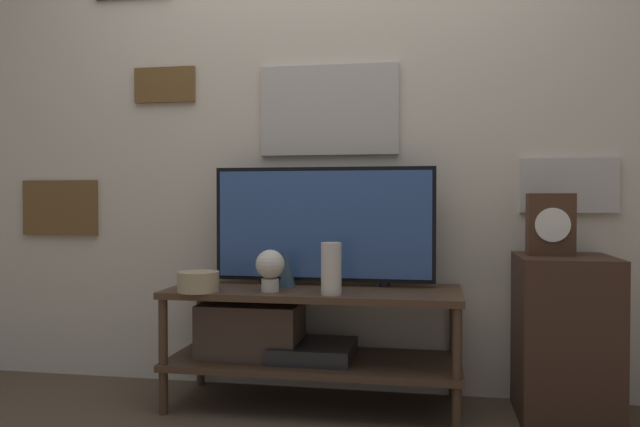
{
  "coord_description": "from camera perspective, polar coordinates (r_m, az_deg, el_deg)",
  "views": [
    {
      "loc": [
        0.53,
        -2.47,
        0.94
      ],
      "look_at": [
        0.03,
        0.29,
        0.88
      ],
      "focal_mm": 35.0,
      "sensor_mm": 36.0,
      "label": 1
    }
  ],
  "objects": [
    {
      "name": "mantel_clock",
      "position": [
        2.86,
        20.33,
        -0.94
      ],
      "size": [
        0.19,
        0.11,
        0.27
      ],
      "color": "#422819",
      "rests_on": "side_table"
    },
    {
      "name": "vase_slim_bronze",
      "position": [
        2.87,
        -3.03,
        -4.99
      ],
      "size": [
        0.08,
        0.08,
        0.18
      ],
      "color": "#2D4251",
      "rests_on": "media_console"
    },
    {
      "name": "side_table",
      "position": [
        2.91,
        21.46,
        -10.52
      ],
      "size": [
        0.39,
        0.45,
        0.7
      ],
      "color": "#382319",
      "rests_on": "ground_plane"
    },
    {
      "name": "wall_back",
      "position": [
        3.14,
        0.43,
        8.9
      ],
      "size": [
        6.4,
        0.08,
        2.7
      ],
      "color": "beige",
      "rests_on": "ground_plane"
    },
    {
      "name": "vase_wide_bowl",
      "position": [
        2.79,
        -11.07,
        -6.14
      ],
      "size": [
        0.18,
        0.18,
        0.09
      ],
      "color": "tan",
      "rests_on": "media_console"
    },
    {
      "name": "decorative_bust",
      "position": [
        2.74,
        -4.58,
        -4.91
      ],
      "size": [
        0.13,
        0.13,
        0.18
      ],
      "color": "beige",
      "rests_on": "media_console"
    },
    {
      "name": "media_console",
      "position": [
        2.9,
        -2.75,
        -10.68
      ],
      "size": [
        1.32,
        0.5,
        0.54
      ],
      "color": "#422D1E",
      "rests_on": "ground_plane"
    },
    {
      "name": "television",
      "position": [
        2.92,
        0.32,
        -1.01
      ],
      "size": [
        1.04,
        0.05,
        0.56
      ],
      "color": "black",
      "rests_on": "media_console"
    },
    {
      "name": "vase_tall_ceramic",
      "position": [
        2.65,
        1.03,
        -5.06
      ],
      "size": [
        0.09,
        0.09,
        0.22
      ],
      "color": "beige",
      "rests_on": "media_console"
    }
  ]
}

